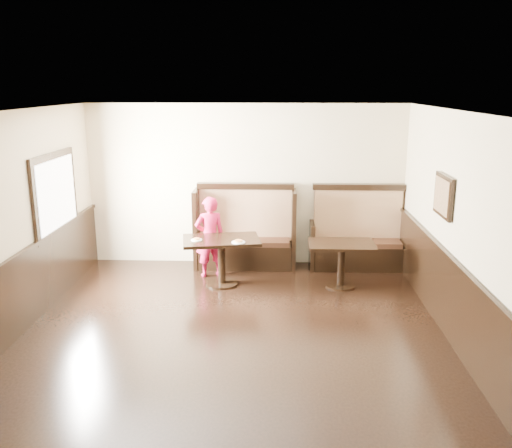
# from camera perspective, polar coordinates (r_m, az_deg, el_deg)

# --- Properties ---
(ground) EXTENTS (7.00, 7.00, 0.00)m
(ground) POSITION_cam_1_polar(r_m,az_deg,el_deg) (6.59, -2.84, -13.64)
(ground) COLOR black
(ground) RESTS_ON ground
(room_shell) EXTENTS (7.00, 7.00, 7.00)m
(room_shell) POSITION_cam_1_polar(r_m,az_deg,el_deg) (6.59, -5.30, -7.25)
(room_shell) COLOR #CAB892
(room_shell) RESTS_ON ground
(booth_main) EXTENTS (1.75, 0.72, 1.45)m
(booth_main) POSITION_cam_1_polar(r_m,az_deg,el_deg) (9.46, -1.14, -1.33)
(booth_main) COLOR black
(booth_main) RESTS_ON ground
(booth_neighbor) EXTENTS (1.65, 0.72, 1.45)m
(booth_neighbor) POSITION_cam_1_polar(r_m,az_deg,el_deg) (9.55, 10.62, -1.70)
(booth_neighbor) COLOR black
(booth_neighbor) RESTS_ON ground
(table_main) EXTENTS (1.30, 0.94, 0.76)m
(table_main) POSITION_cam_1_polar(r_m,az_deg,el_deg) (8.55, -3.66, -2.70)
(table_main) COLOR black
(table_main) RESTS_ON ground
(table_neighbor) EXTENTS (1.03, 0.67, 0.71)m
(table_neighbor) POSITION_cam_1_polar(r_m,az_deg,el_deg) (8.58, 8.98, -3.14)
(table_neighbor) COLOR black
(table_neighbor) RESTS_ON ground
(child) EXTENTS (0.57, 0.47, 1.35)m
(child) POSITION_cam_1_polar(r_m,az_deg,el_deg) (8.93, -4.88, -1.35)
(child) COLOR #BD1440
(child) RESTS_ON ground
(pizza_plate_left) EXTENTS (0.18, 0.18, 0.03)m
(pizza_plate_left) POSITION_cam_1_polar(r_m,az_deg,el_deg) (8.45, -6.28, -1.63)
(pizza_plate_left) COLOR white
(pizza_plate_left) RESTS_ON table_main
(pizza_plate_right) EXTENTS (0.21, 0.21, 0.04)m
(pizza_plate_right) POSITION_cam_1_polar(r_m,az_deg,el_deg) (8.28, -1.86, -1.86)
(pizza_plate_right) COLOR white
(pizza_plate_right) RESTS_ON table_main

